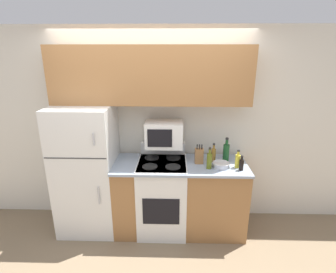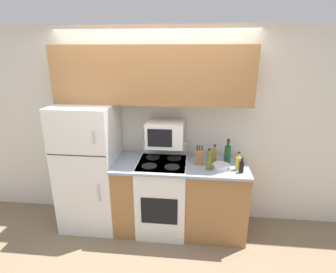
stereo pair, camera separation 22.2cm
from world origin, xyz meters
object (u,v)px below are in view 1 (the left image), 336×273
Objects in this scene: knife_block at (199,156)px; bottle_soy_sauce at (241,164)px; stove at (162,195)px; bottle_wine_green at (226,152)px; refrigerator at (87,170)px; bottle_cooking_spray at (238,161)px; bottle_olive_oil at (209,160)px; bowl at (221,165)px; bottle_vinegar at (213,155)px; microwave at (164,134)px.

bottle_soy_sauce is (0.47, -0.19, -0.02)m from knife_block.
bottle_wine_green is at bearing 7.38° from stove.
bottle_cooking_spray is at bearing -3.89° from refrigerator.
knife_block is 0.93× the size of bottle_olive_oil.
bowl is (1.65, -0.12, 0.15)m from refrigerator.
microwave is at bearing 173.28° from bottle_vinegar.
bottle_wine_green reaches higher than bottle_olive_oil.
bottle_wine_green reaches higher than bottle_soy_sauce.
bowl is 0.20m from bottle_cooking_spray.
microwave is 2.07× the size of bottle_cooking_spray.
bottle_olive_oil is (-0.34, -0.04, 0.02)m from bottle_cooking_spray.
bottle_olive_oil is (1.51, -0.16, 0.22)m from refrigerator.
knife_block is (0.43, -0.11, -0.24)m from microwave.
bottle_olive_oil reaches higher than bowl.
knife_block is (0.45, 0.02, 0.54)m from stove.
microwave is 0.50m from knife_block.
bottle_olive_oil is at bearing -6.15° from refrigerator.
refrigerator is at bearing -177.51° from bottle_wine_green.
bottle_olive_oil is at bearing -55.41° from knife_block.
bottle_wine_green is (0.77, -0.03, -0.21)m from microwave.
microwave reaches higher than bottle_olive_oil.
knife_block reaches higher than bottle_soy_sauce.
microwave is 1.90× the size of bottle_vinegar.
bottle_olive_oil reaches higher than bottle_vinegar.
bottle_olive_oil is (-0.24, -0.24, -0.02)m from bottle_wine_green.
bottle_soy_sauce is 0.37m from bottle_olive_oil.
bottle_vinegar is (1.58, 0.03, 0.21)m from refrigerator.
bowl is 0.83× the size of bottle_vinegar.
bottle_olive_oil is (-0.14, -0.04, 0.07)m from bowl.
bottle_cooking_spray is 0.85× the size of bottle_olive_oil.
bottle_wine_green is 0.23m from bottle_cooking_spray.
refrigerator reaches higher than bottle_wine_green.
bottle_wine_green is at bearing 116.56° from bottle_cooking_spray.
bottle_cooking_spray is (1.84, -0.13, 0.21)m from refrigerator.
bottle_wine_green is (0.16, 0.04, 0.02)m from bottle_vinegar.
microwave is 2.29× the size of bowl.
bowl is at bearing 179.89° from bottle_cooking_spray.
microwave is 1.88× the size of knife_block.
bottle_olive_oil is (0.54, -0.27, -0.23)m from microwave.
bottle_cooking_spray reaches higher than bottle_soy_sauce.
microwave is 0.78m from bowl.
bottle_soy_sauce is at bearing -5.40° from bottle_olive_oil.
bottle_wine_green is 1.15× the size of bottle_olive_oil.
refrigerator is at bearing 178.38° from stove.
bowl is at bearing 14.54° from bottle_olive_oil.
stove is at bearing 172.05° from bowl.
bottle_vinegar is (0.63, 0.06, 0.54)m from stove.
refrigerator is 6.31× the size of bottle_olive_oil.
refrigerator is 1.01m from stove.
refrigerator is at bearing 175.68° from bowl.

